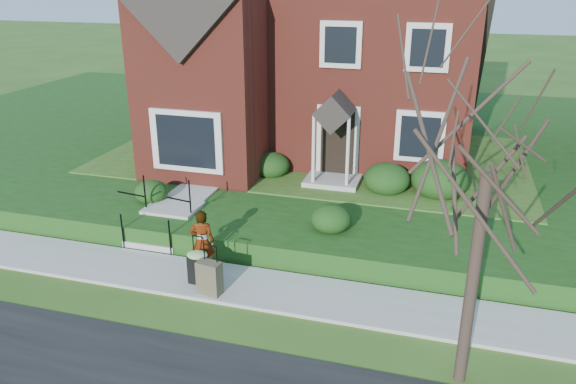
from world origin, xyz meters
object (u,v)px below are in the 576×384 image
at_px(suitcase_olive, 209,278).
at_px(woman, 202,242).
at_px(front_steps, 165,220).
at_px(tree_verge, 490,150).
at_px(suitcase_black, 198,265).

bearing_deg(suitcase_olive, woman, 130.87).
xyz_separation_m(woman, suitcase_olive, (0.52, -0.83, -0.39)).
relative_size(front_steps, tree_verge, 0.34).
bearing_deg(suitcase_black, front_steps, 137.10).
bearing_deg(suitcase_olive, suitcase_black, 151.00).
bearing_deg(front_steps, woman, -41.14).
height_order(woman, suitcase_black, woman).
xyz_separation_m(suitcase_olive, tree_verge, (5.17, -1.24, 3.64)).
height_order(suitcase_olive, tree_verge, tree_verge).
distance_m(woman, suitcase_olive, 1.05).
bearing_deg(suitcase_olive, front_steps, 142.86).
xyz_separation_m(front_steps, woman, (1.78, -1.56, 0.37)).
xyz_separation_m(woman, suitcase_black, (0.10, -0.51, -0.32)).
height_order(front_steps, suitcase_olive, front_steps).
bearing_deg(front_steps, suitcase_olive, -46.07).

